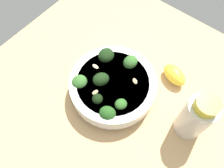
% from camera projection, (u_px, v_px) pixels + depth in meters
% --- Properties ---
extents(ground_plane, '(0.71, 0.71, 0.03)m').
position_uv_depth(ground_plane, '(116.00, 91.00, 0.63)').
color(ground_plane, tan).
extents(bowl_of_broccoli, '(0.22, 0.22, 0.09)m').
position_uv_depth(bowl_of_broccoli, '(111.00, 84.00, 0.58)').
color(bowl_of_broccoli, white).
rests_on(bowl_of_broccoli, ground_plane).
extents(lemon_wedge, '(0.06, 0.08, 0.04)m').
position_uv_depth(lemon_wedge, '(174.00, 75.00, 0.61)').
color(lemon_wedge, yellow).
rests_on(lemon_wedge, ground_plane).
extents(bottle_tall, '(0.07, 0.07, 0.15)m').
position_uv_depth(bottle_tall, '(196.00, 117.00, 0.50)').
color(bottle_tall, beige).
rests_on(bottle_tall, ground_plane).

